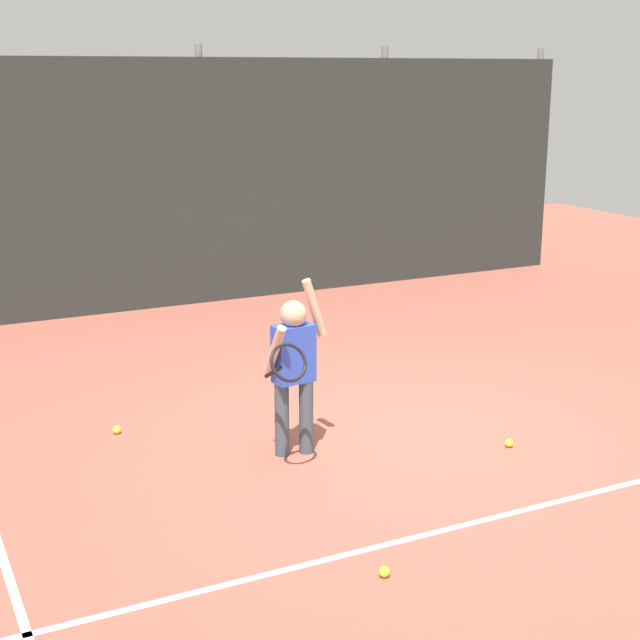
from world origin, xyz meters
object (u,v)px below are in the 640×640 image
tennis_player (293,364)px  water_bottle (303,322)px  tennis_ball_2 (384,572)px  tennis_ball_1 (509,443)px  tennis_ball_3 (117,430)px

tennis_player → water_bottle: size_ratio=6.14×
water_bottle → tennis_player: bearing=-116.3°
tennis_ball_2 → tennis_ball_1: bearing=34.1°
tennis_ball_2 → tennis_ball_3: size_ratio=1.00×
tennis_player → water_bottle: 3.51m
tennis_player → tennis_ball_3: bearing=132.3°
tennis_player → tennis_ball_2: (-0.27, -1.85, -0.69)m
water_bottle → tennis_ball_1: size_ratio=3.33×
tennis_player → water_bottle: bearing=58.3°
tennis_ball_1 → tennis_ball_2: size_ratio=1.00×
tennis_ball_1 → water_bottle: bearing=90.5°
tennis_ball_1 → tennis_ball_3: (-2.67, 1.62, 0.00)m
tennis_ball_1 → tennis_ball_2: 2.22m
tennis_ball_2 → water_bottle: bearing=70.0°
tennis_player → tennis_ball_2: tennis_player is taller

